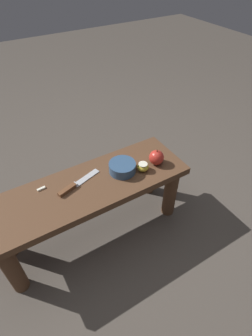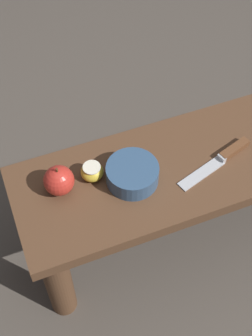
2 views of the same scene
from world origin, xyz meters
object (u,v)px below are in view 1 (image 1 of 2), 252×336
object	(u,v)px
knife	(73,186)
apple_whole	(156,157)
bowl	(122,167)
wooden_bench	(90,197)
apple_cut	(143,167)

from	to	relation	value
knife	apple_whole	xyz separation A→B (m)	(-0.46, 0.06, 0.03)
apple_whole	bowl	size ratio (longest dim) A/B	0.65
wooden_bench	bowl	size ratio (longest dim) A/B	7.38
knife	bowl	xyz separation A→B (m)	(-0.27, 0.02, 0.02)
knife	apple_whole	world-z (taller)	apple_whole
knife	apple_whole	bearing A→B (deg)	-25.16
wooden_bench	apple_whole	size ratio (longest dim) A/B	11.40
apple_whole	apple_cut	world-z (taller)	apple_whole
wooden_bench	apple_cut	xyz separation A→B (m)	(-0.29, 0.05, 0.12)
apple_cut	bowl	world-z (taller)	bowl
apple_whole	apple_cut	distance (m)	0.09
knife	bowl	bearing A→B (deg)	-22.25
knife	apple_cut	bearing A→B (deg)	-28.47
wooden_bench	bowl	xyz separation A→B (m)	(-0.20, -0.00, 0.12)
bowl	apple_cut	bearing A→B (deg)	153.16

